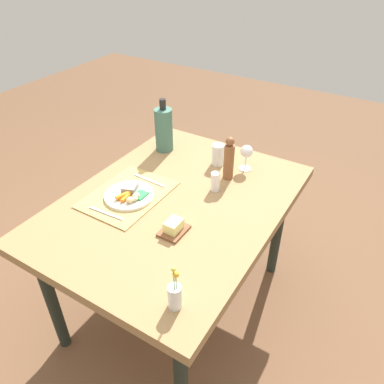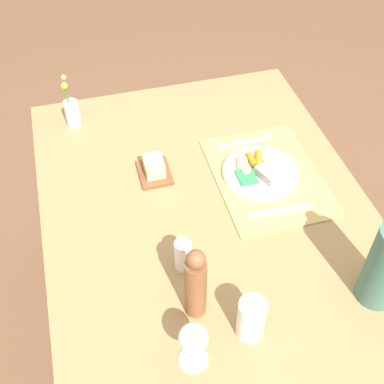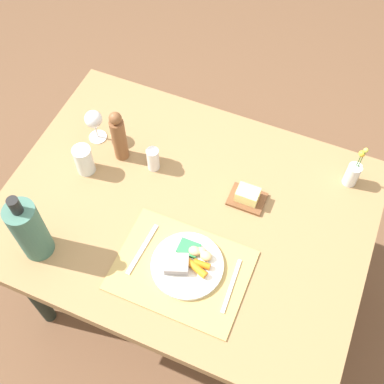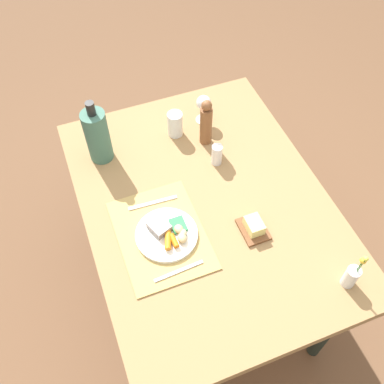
% 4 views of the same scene
% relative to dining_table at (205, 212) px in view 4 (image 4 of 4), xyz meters
% --- Properties ---
extents(ground_plane, '(8.00, 8.00, 0.00)m').
position_rel_dining_table_xyz_m(ground_plane, '(0.00, 0.00, -0.69)').
color(ground_plane, brown).
extents(dining_table, '(1.31, 0.98, 0.77)m').
position_rel_dining_table_xyz_m(dining_table, '(0.00, 0.00, 0.00)').
color(dining_table, '#9A754A').
rests_on(dining_table, ground_plane).
extents(placemat, '(0.44, 0.33, 0.01)m').
position_rel_dining_table_xyz_m(placemat, '(0.08, -0.22, 0.08)').
color(placemat, tan).
rests_on(placemat, dining_table).
extents(dinner_plate, '(0.24, 0.24, 0.05)m').
position_rel_dining_table_xyz_m(dinner_plate, '(0.10, -0.20, 0.10)').
color(dinner_plate, white).
rests_on(dinner_plate, placemat).
extents(fork, '(0.03, 0.20, 0.00)m').
position_rel_dining_table_xyz_m(fork, '(-0.07, -0.21, 0.09)').
color(fork, silver).
rests_on(fork, placemat).
extents(knife, '(0.02, 0.19, 0.00)m').
position_rel_dining_table_xyz_m(knife, '(0.26, -0.21, 0.09)').
color(knife, silver).
rests_on(knife, placemat).
extents(wine_glass, '(0.07, 0.07, 0.14)m').
position_rel_dining_table_xyz_m(wine_glass, '(-0.45, 0.17, 0.18)').
color(wine_glass, white).
rests_on(wine_glass, dining_table).
extents(flower_vase, '(0.05, 0.05, 0.20)m').
position_rel_dining_table_xyz_m(flower_vase, '(0.51, 0.34, 0.13)').
color(flower_vase, silver).
rests_on(flower_vase, dining_table).
extents(cooler_bottle, '(0.10, 0.10, 0.31)m').
position_rel_dining_table_xyz_m(cooler_bottle, '(-0.40, -0.33, 0.21)').
color(cooler_bottle, '#3F6C5C').
rests_on(cooler_bottle, dining_table).
extents(salt_shaker, '(0.05, 0.05, 0.10)m').
position_rel_dining_table_xyz_m(salt_shaker, '(-0.18, 0.12, 0.13)').
color(salt_shaker, white).
rests_on(salt_shaker, dining_table).
extents(water_tumbler, '(0.07, 0.07, 0.12)m').
position_rel_dining_table_xyz_m(water_tumbler, '(-0.41, 0.02, 0.13)').
color(water_tumbler, silver).
rests_on(water_tumbler, dining_table).
extents(butter_dish, '(0.13, 0.10, 0.06)m').
position_rel_dining_table_xyz_m(butter_dish, '(0.19, 0.12, 0.10)').
color(butter_dish, brown).
rests_on(butter_dish, dining_table).
extents(pepper_mill, '(0.05, 0.05, 0.24)m').
position_rel_dining_table_xyz_m(pepper_mill, '(-0.32, 0.13, 0.19)').
color(pepper_mill, brown).
rests_on(pepper_mill, dining_table).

